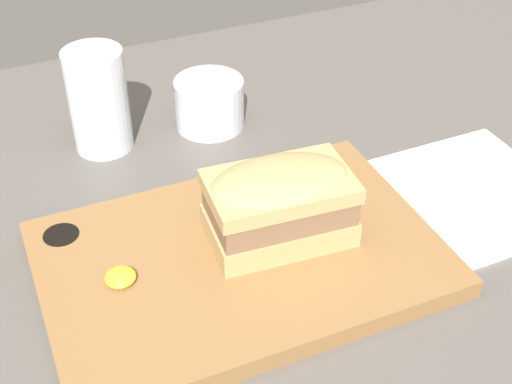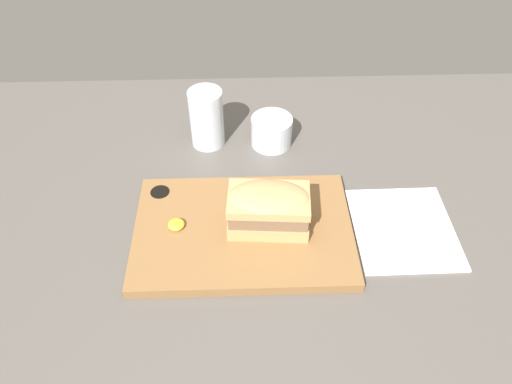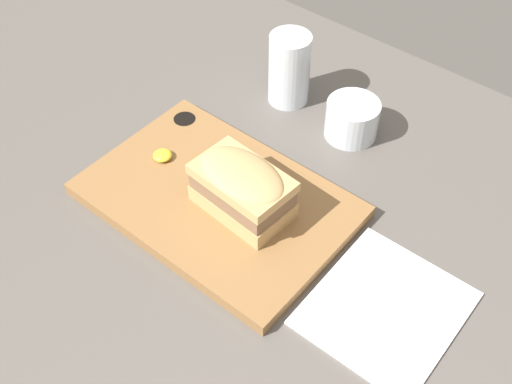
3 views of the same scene
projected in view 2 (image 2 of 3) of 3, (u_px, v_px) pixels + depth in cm
name	position (u px, v px, depth cm)	size (l,w,h in cm)	color
dining_table	(267.00, 221.00, 89.68)	(170.69, 92.03, 2.00)	#56514C
serving_board	(243.00, 231.00, 85.54)	(37.11, 24.96, 1.98)	olive
sandwich	(269.00, 207.00, 82.39)	(13.95, 9.06, 7.77)	tan
mustard_dollop	(176.00, 224.00, 84.50)	(2.82, 2.82, 1.13)	yellow
water_glass	(207.00, 121.00, 100.35)	(6.80, 6.80, 12.22)	silver
wine_glass	(272.00, 132.00, 101.96)	(8.38, 8.38, 6.08)	silver
napkin	(403.00, 228.00, 86.93)	(17.47, 19.45, 0.40)	white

